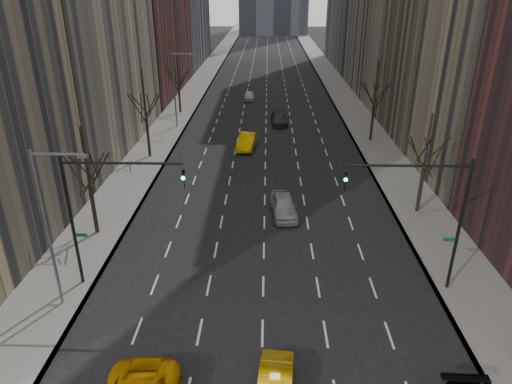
{
  "coord_description": "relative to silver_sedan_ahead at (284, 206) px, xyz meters",
  "views": [
    {
      "loc": [
        0.12,
        -10.36,
        16.32
      ],
      "look_at": [
        -0.58,
        17.84,
        3.5
      ],
      "focal_mm": 32.0,
      "sensor_mm": 36.0,
      "label": 1
    }
  ],
  "objects": [
    {
      "name": "tree_rw_c",
      "position": [
        10.52,
        18.69,
        3.24
      ],
      "size": [
        3.36,
        3.5,
        8.74
      ],
      "color": "black",
      "rests_on": "ground"
    },
    {
      "name": "tree_rw_b",
      "position": [
        10.52,
        0.69,
        2.92
      ],
      "size": [
        3.36,
        3.5,
        7.82
      ],
      "color": "black",
      "rests_on": "ground"
    },
    {
      "name": "far_taxi",
      "position": [
        -3.5,
        15.78,
        0.0
      ],
      "size": [
        2.23,
        5.02,
        1.6
      ],
      "primitive_type": "imported",
      "rotation": [
        0.0,
        0.0,
        -0.11
      ],
      "color": "#F6B705",
      "rests_on": "ground"
    },
    {
      "name": "streetlight_far",
      "position": [
        -12.32,
        23.69,
        4.82
      ],
      "size": [
        2.83,
        0.22,
        9.0
      ],
      "color": "slate",
      "rests_on": "ground"
    },
    {
      "name": "tree_lw_d",
      "position": [
        -13.48,
        30.69,
        2.77
      ],
      "size": [
        3.36,
        3.5,
        7.36
      ],
      "color": "black",
      "rests_on": "ground"
    },
    {
      "name": "tree_lw_b",
      "position": [
        -13.48,
        -3.31,
        2.92
      ],
      "size": [
        3.36,
        3.5,
        7.82
      ],
      "color": "black",
      "rests_on": "ground"
    },
    {
      "name": "traffic_mast_left",
      "position": [
        -10.59,
        -9.31,
        4.69
      ],
      "size": [
        6.69,
        0.39,
        8.0
      ],
      "color": "black",
      "rests_on": "ground"
    },
    {
      "name": "far_car_white",
      "position": [
        -4.16,
        38.87,
        -0.13
      ],
      "size": [
        1.61,
        3.9,
        1.32
      ],
      "primitive_type": "imported",
      "rotation": [
        0.0,
        0.0,
        -0.01
      ],
      "color": "silver",
      "rests_on": "ground"
    },
    {
      "name": "sidewalk_left",
      "position": [
        -13.73,
        48.69,
        -0.72
      ],
      "size": [
        4.5,
        320.0,
        0.15
      ],
      "primitive_type": "cube",
      "color": "slate",
      "rests_on": "ground"
    },
    {
      "name": "silver_sedan_ahead",
      "position": [
        0.0,
        0.0,
        0.0
      ],
      "size": [
        2.3,
        4.83,
        1.59
      ],
      "primitive_type": "imported",
      "rotation": [
        0.0,
        0.0,
        0.09
      ],
      "color": "#9EA1A6",
      "rests_on": "ground"
    },
    {
      "name": "streetlight_near",
      "position": [
        -12.32,
        -11.31,
        4.82
      ],
      "size": [
        2.83,
        0.22,
        9.0
      ],
      "color": "slate",
      "rests_on": "ground"
    },
    {
      "name": "tree_lw_c",
      "position": [
        -13.48,
        12.69,
        3.24
      ],
      "size": [
        3.36,
        3.5,
        8.74
      ],
      "color": "black",
      "rests_on": "ground"
    },
    {
      "name": "sidewalk_right",
      "position": [
        10.77,
        48.69,
        -0.72
      ],
      "size": [
        4.5,
        320.0,
        0.15
      ],
      "primitive_type": "cube",
      "color": "slate",
      "rests_on": "ground"
    },
    {
      "name": "traffic_mast_right",
      "position": [
        7.62,
        -9.31,
        4.69
      ],
      "size": [
        6.69,
        0.39,
        8.0
      ],
      "color": "black",
      "rests_on": "ground"
    },
    {
      "name": "far_suv_grey",
      "position": [
        0.19,
        25.46,
        -0.1
      ],
      "size": [
        2.31,
        4.92,
        1.39
      ],
      "primitive_type": "imported",
      "rotation": [
        0.0,
        0.0,
        0.08
      ],
      "color": "#2E2E33",
      "rests_on": "ground"
    }
  ]
}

